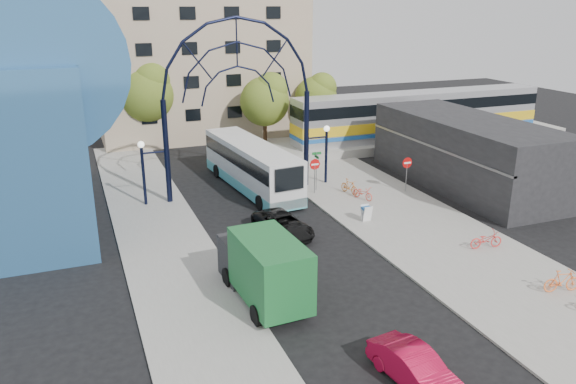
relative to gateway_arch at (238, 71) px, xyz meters
name	(u,v)px	position (x,y,z in m)	size (l,w,h in m)	color
ground	(324,280)	(0.00, -14.00, -8.56)	(120.00, 120.00, 0.00)	black
sidewalk_east	(417,228)	(8.00, -10.00, -8.50)	(8.00, 56.00, 0.12)	gray
plaza_west	(169,252)	(-6.50, -8.00, -8.50)	(5.00, 50.00, 0.12)	gray
gateway_arch	(238,71)	(0.00, 0.00, 0.00)	(13.64, 0.44, 12.10)	black
stop_sign	(315,168)	(4.80, -2.00, -6.56)	(0.80, 0.07, 2.50)	slate
do_not_enter_sign	(407,166)	(11.00, -4.00, -6.58)	(0.76, 0.07, 2.48)	slate
street_name_sign	(317,163)	(5.20, -1.40, -6.43)	(0.70, 0.70, 2.80)	slate
sandwich_board	(366,211)	(5.60, -8.02, -7.81)	(0.55, 0.61, 0.99)	white
commercial_block_east	(466,152)	(16.00, -4.00, -6.06)	(6.00, 16.00, 5.00)	black
apartment_block	(198,64)	(2.00, 20.97, -1.55)	(20.00, 12.10, 14.00)	tan
train_platform	(417,140)	(20.00, 8.00, -8.16)	(32.00, 5.00, 0.80)	gray
train_car	(419,114)	(20.00, 8.00, -5.66)	(25.10, 3.05, 4.20)	#B7B7BC
tree_north_a	(266,99)	(6.12, 11.93, -3.95)	(4.48, 4.48, 7.00)	#382314
tree_north_b	(147,91)	(-3.88, 15.93, -3.29)	(5.12, 5.12, 8.00)	#382314
tree_north_c	(317,95)	(12.12, 13.93, -4.28)	(4.16, 4.16, 6.50)	#382314
city_bus	(251,165)	(1.12, 1.02, -6.81)	(3.82, 12.34, 3.34)	silver
green_truck	(263,267)	(-3.35, -14.57, -6.96)	(2.73, 6.46, 3.20)	black
black_suv	(283,224)	(0.15, -7.94, -7.92)	(2.13, 4.61, 1.28)	black
red_sedan	(415,368)	(-0.33, -22.28, -7.90)	(1.38, 3.96, 1.30)	#AC0A30
bike_near_a	(363,193)	(7.34, -4.38, -7.99)	(0.60, 1.71, 0.90)	#FD4332
bike_near_b	(349,186)	(7.04, -2.98, -7.92)	(0.48, 1.71, 1.03)	orange
bike_far_a	(486,240)	(9.72, -13.97, -7.95)	(0.65, 1.87, 0.98)	red
bike_far_b	(562,281)	(9.68, -19.22, -7.89)	(0.52, 1.83, 1.10)	orange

